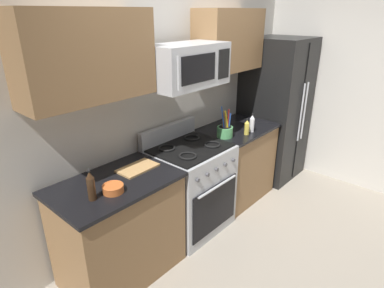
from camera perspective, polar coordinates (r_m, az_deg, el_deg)
The scene contains 16 objects.
ground_plane at distance 3.32m, azimuth 9.17°, elevation -18.62°, with size 16.00×16.00×0.00m, color gray.
wall_back at distance 3.33m, azimuth -5.57°, elevation 7.21°, with size 8.00×0.10×2.60m, color beige.
counter_left at distance 2.90m, azimuth -12.68°, elevation -14.40°, with size 1.02×0.66×0.91m.
range_oven at distance 3.39m, azimuth -0.39°, elevation -7.59°, with size 0.76×0.70×1.09m.
counter_right at distance 3.99m, azimuth 7.74°, elevation -3.18°, with size 0.90×0.66×0.91m.
refrigerator at distance 4.51m, azimuth 14.36°, elevation 5.87°, with size 0.76×0.77×1.87m.
wall_right at distance 4.62m, azimuth 25.23°, elevation 9.52°, with size 0.10×8.00×2.60m, color beige.
microwave at distance 2.99m, azimuth -0.87°, elevation 13.75°, with size 0.79×0.44×0.38m.
upper_cabinets_left at distance 2.50m, azimuth -18.11°, elevation 14.58°, with size 1.01×0.34×0.65m.
upper_cabinets_right at distance 3.72m, azimuth 6.57°, elevation 17.74°, with size 0.89×0.34×0.65m.
utensil_crock at distance 3.48m, azimuth 5.86°, elevation 2.34°, with size 0.17×0.17×0.34m.
cutting_board at distance 2.82m, azimuth -9.58°, elevation -4.20°, with size 0.34×0.20×0.02m, color tan.
bottle_soy at distance 2.41m, azimuth -17.42°, elevation -7.11°, with size 0.06×0.06×0.24m.
bottle_vinegar at distance 3.66m, azimuth 10.55°, elevation 3.58°, with size 0.05×0.05×0.21m.
bottle_oil at distance 3.58m, azimuth 9.66°, elevation 2.91°, with size 0.05×0.05×0.18m.
prep_bowl at distance 2.50m, azimuth -13.77°, elevation -7.61°, with size 0.16×0.16×0.06m.
Camera 1 is at (-2.18, -1.26, 2.17)m, focal length 30.18 mm.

